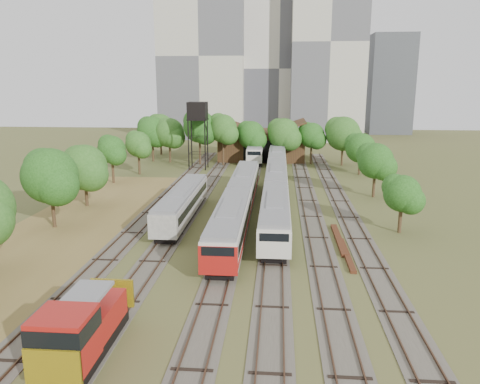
# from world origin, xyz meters

# --- Properties ---
(ground) EXTENTS (240.00, 240.00, 0.00)m
(ground) POSITION_xyz_m (0.00, 0.00, 0.00)
(ground) COLOR #475123
(ground) RESTS_ON ground
(dry_grass_patch) EXTENTS (14.00, 60.00, 0.04)m
(dry_grass_patch) POSITION_xyz_m (-18.00, 8.00, 0.02)
(dry_grass_patch) COLOR brown
(dry_grass_patch) RESTS_ON ground
(tracks) EXTENTS (24.60, 80.00, 0.19)m
(tracks) POSITION_xyz_m (-0.67, 25.00, 0.04)
(tracks) COLOR #4C473D
(tracks) RESTS_ON ground
(railcar_red_set) EXTENTS (2.90, 34.58, 3.58)m
(railcar_red_set) POSITION_xyz_m (-2.00, 16.35, 1.89)
(railcar_red_set) COLOR black
(railcar_red_set) RESTS_ON ground
(railcar_green_set) EXTENTS (2.83, 52.08, 3.50)m
(railcar_green_set) POSITION_xyz_m (2.00, 28.77, 1.85)
(railcar_green_set) COLOR black
(railcar_green_set) RESTS_ON ground
(railcar_rear) EXTENTS (2.82, 16.08, 3.48)m
(railcar_rear) POSITION_xyz_m (-2.00, 55.94, 1.84)
(railcar_rear) COLOR black
(railcar_rear) RESTS_ON ground
(shunter_locomotive) EXTENTS (2.76, 8.10, 3.62)m
(shunter_locomotive) POSITION_xyz_m (-8.00, -10.89, 1.74)
(shunter_locomotive) COLOR black
(shunter_locomotive) RESTS_ON ground
(old_grey_coach) EXTENTS (2.68, 18.00, 3.30)m
(old_grey_coach) POSITION_xyz_m (-8.00, 15.72, 1.80)
(old_grey_coach) COLOR black
(old_grey_coach) RESTS_ON ground
(water_tower) EXTENTS (3.28, 3.28, 11.35)m
(water_tower) POSITION_xyz_m (-11.46, 46.21, 9.57)
(water_tower) COLOR black
(water_tower) RESTS_ON ground
(rail_pile_near) EXTENTS (0.58, 8.73, 0.29)m
(rail_pile_near) POSITION_xyz_m (8.00, 9.87, 0.15)
(rail_pile_near) COLOR #502816
(rail_pile_near) RESTS_ON ground
(rail_pile_far) EXTENTS (0.49, 7.86, 0.26)m
(rail_pile_far) POSITION_xyz_m (8.20, 5.96, 0.13)
(rail_pile_far) COLOR #502816
(rail_pile_far) RESTS_ON ground
(maintenance_shed) EXTENTS (16.45, 11.55, 7.58)m
(maintenance_shed) POSITION_xyz_m (-1.00, 57.98, 2.91)
(maintenance_shed) COLOR #3D2416
(maintenance_shed) RESTS_ON ground
(tree_band_left) EXTENTS (8.50, 74.84, 8.44)m
(tree_band_left) POSITION_xyz_m (-20.67, 24.40, 5.20)
(tree_band_left) COLOR #382616
(tree_band_left) RESTS_ON ground
(tree_band_far) EXTENTS (37.17, 7.74, 9.72)m
(tree_band_far) POSITION_xyz_m (-1.89, 51.70, 5.82)
(tree_band_far) COLOR #382616
(tree_band_far) RESTS_ON ground
(tree_band_right) EXTENTS (5.35, 34.48, 7.01)m
(tree_band_right) POSITION_xyz_m (14.81, 31.63, 4.39)
(tree_band_right) COLOR #382616
(tree_band_right) RESTS_ON ground
(tower_left) EXTENTS (22.00, 16.00, 42.00)m
(tower_left) POSITION_xyz_m (-18.00, 95.00, 21.00)
(tower_left) COLOR #B9B5A2
(tower_left) RESTS_ON ground
(tower_centre) EXTENTS (20.00, 18.00, 36.00)m
(tower_centre) POSITION_xyz_m (2.00, 100.00, 18.00)
(tower_centre) COLOR beige
(tower_centre) RESTS_ON ground
(tower_right) EXTENTS (18.00, 16.00, 48.00)m
(tower_right) POSITION_xyz_m (14.00, 92.00, 24.00)
(tower_right) COLOR #B9B5A2
(tower_right) RESTS_ON ground
(tower_far_right) EXTENTS (12.00, 12.00, 28.00)m
(tower_far_right) POSITION_xyz_m (34.00, 110.00, 14.00)
(tower_far_right) COLOR #42464A
(tower_far_right) RESTS_ON ground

